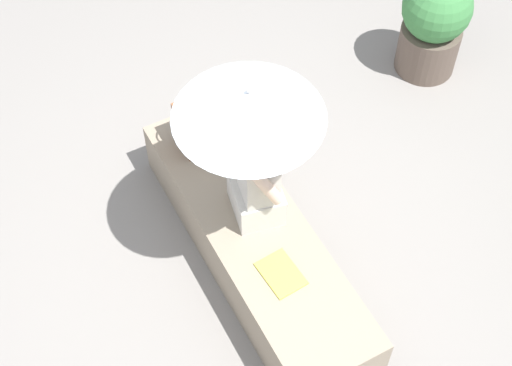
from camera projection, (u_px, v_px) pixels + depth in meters
name	position (u px, v px, depth m)	size (l,w,h in m)	color
ground_plane	(256.00, 261.00, 4.96)	(14.00, 14.00, 0.00)	gray
stone_bench	(256.00, 244.00, 4.80)	(2.09, 0.59, 0.41)	gray
person_seated	(256.00, 170.00, 4.40)	(0.50, 0.34, 0.90)	beige
parasol	(248.00, 105.00, 3.86)	(0.81, 0.81, 1.13)	#B7B7BC
handbag_black	(189.00, 129.00, 4.87)	(0.23, 0.17, 0.35)	brown
magazine	(281.00, 274.00, 4.43)	(0.28, 0.20, 0.01)	#EAE04C
planter_near	(434.00, 23.00, 5.66)	(0.51, 0.51, 0.84)	brown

